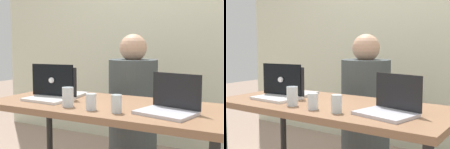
% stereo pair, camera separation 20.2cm
% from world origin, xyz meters
% --- Properties ---
extents(back_wall, '(4.50, 0.10, 2.69)m').
position_xyz_m(back_wall, '(0.00, 1.43, 1.34)').
color(back_wall, beige).
rests_on(back_wall, ground).
extents(desk, '(1.54, 0.69, 0.70)m').
position_xyz_m(desk, '(0.00, 0.00, 0.64)').
color(desk, '#875E42').
rests_on(desk, ground).
extents(person_at_center, '(0.46, 0.46, 1.16)m').
position_xyz_m(person_at_center, '(-0.11, 0.63, 0.51)').
color(person_at_center, '#424B4D').
rests_on(person_at_center, ground).
extents(laptop_front_right, '(0.34, 0.28, 0.22)m').
position_xyz_m(laptop_front_right, '(0.44, -0.08, 0.75)').
color(laptop_front_right, silver).
rests_on(laptop_front_right, desk).
extents(laptop_back_left, '(0.35, 0.30, 0.24)m').
position_xyz_m(laptop_back_left, '(-0.44, 0.07, 0.75)').
color(laptop_back_left, silver).
rests_on(laptop_back_left, desk).
extents(laptop_front_left, '(0.31, 0.26, 0.22)m').
position_xyz_m(laptop_front_left, '(-0.40, -0.05, 0.75)').
color(laptop_front_left, silver).
rests_on(laptop_front_left, desk).
extents(water_glass_left, '(0.07, 0.07, 0.12)m').
position_xyz_m(water_glass_left, '(-0.16, -0.19, 0.75)').
color(water_glass_left, silver).
rests_on(water_glass_left, desk).
extents(water_glass_right, '(0.06, 0.06, 0.10)m').
position_xyz_m(water_glass_right, '(0.17, -0.20, 0.75)').
color(water_glass_right, silver).
rests_on(water_glass_right, desk).
extents(water_glass_center, '(0.06, 0.06, 0.10)m').
position_xyz_m(water_glass_center, '(0.01, -0.21, 0.74)').
color(water_glass_center, silver).
rests_on(water_glass_center, desk).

